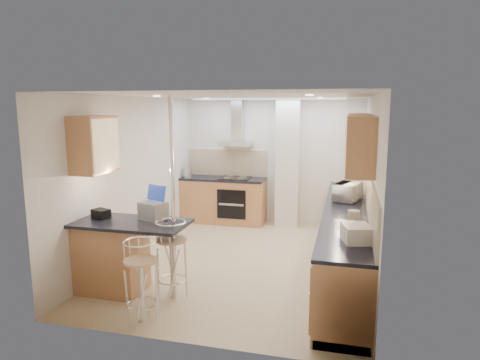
% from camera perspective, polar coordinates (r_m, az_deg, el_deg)
% --- Properties ---
extents(ground, '(4.80, 4.80, 0.00)m').
position_cam_1_polar(ground, '(6.71, 0.57, -10.74)').
color(ground, beige).
rests_on(ground, ground).
extents(room_shell, '(3.64, 4.84, 2.51)m').
position_cam_1_polar(room_shell, '(6.63, 4.09, 2.74)').
color(room_shell, white).
rests_on(room_shell, ground).
extents(right_counter, '(0.63, 4.40, 0.92)m').
position_cam_1_polar(right_counter, '(6.39, 13.88, -7.73)').
color(right_counter, '#B87349').
rests_on(right_counter, ground).
extents(back_counter, '(1.70, 0.63, 0.92)m').
position_cam_1_polar(back_counter, '(8.77, -2.21, -2.66)').
color(back_counter, '#B87349').
rests_on(back_counter, ground).
extents(peninsula, '(1.47, 0.72, 0.94)m').
position_cam_1_polar(peninsula, '(5.66, -14.36, -9.93)').
color(peninsula, '#B87349').
rests_on(peninsula, ground).
extents(microwave, '(0.47, 0.57, 0.27)m').
position_cam_1_polar(microwave, '(6.77, 14.16, -1.56)').
color(microwave, white).
rests_on(microwave, right_counter).
extents(laptop, '(0.39, 0.34, 0.22)m').
position_cam_1_polar(laptop, '(5.53, -11.50, -4.04)').
color(laptop, '#9CA0A4').
rests_on(laptop, peninsula).
extents(bag, '(0.26, 0.22, 0.12)m').
position_cam_1_polar(bag, '(5.76, -18.05, -4.31)').
color(bag, black).
rests_on(bag, peninsula).
extents(bar_stool_near, '(0.50, 0.50, 0.94)m').
position_cam_1_polar(bar_stool_near, '(4.91, -13.04, -13.04)').
color(bar_stool_near, tan).
rests_on(bar_stool_near, ground).
extents(bar_stool_end, '(0.50, 0.50, 0.98)m').
position_cam_1_polar(bar_stool_end, '(5.45, -9.08, -10.35)').
color(bar_stool_end, tan).
rests_on(bar_stool_end, ground).
extents(jar_a, '(0.15, 0.15, 0.18)m').
position_cam_1_polar(jar_a, '(7.26, 15.58, -1.23)').
color(jar_a, silver).
rests_on(jar_a, right_counter).
extents(jar_b, '(0.11, 0.11, 0.15)m').
position_cam_1_polar(jar_b, '(7.18, 15.55, -1.49)').
color(jar_b, silver).
rests_on(jar_b, right_counter).
extents(jar_c, '(0.17, 0.17, 0.21)m').
position_cam_1_polar(jar_c, '(5.32, 14.90, -5.03)').
color(jar_c, '#B7B192').
rests_on(jar_c, right_counter).
extents(jar_d, '(0.13, 0.13, 0.16)m').
position_cam_1_polar(jar_d, '(5.02, 14.73, -6.22)').
color(jar_d, white).
rests_on(jar_d, right_counter).
extents(bread_bin, '(0.35, 0.40, 0.18)m').
position_cam_1_polar(bread_bin, '(4.79, 15.23, -6.87)').
color(bread_bin, silver).
rests_on(bread_bin, right_counter).
extents(kettle, '(0.16, 0.16, 0.21)m').
position_cam_1_polar(kettle, '(8.72, -6.97, 0.99)').
color(kettle, silver).
rests_on(kettle, back_counter).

